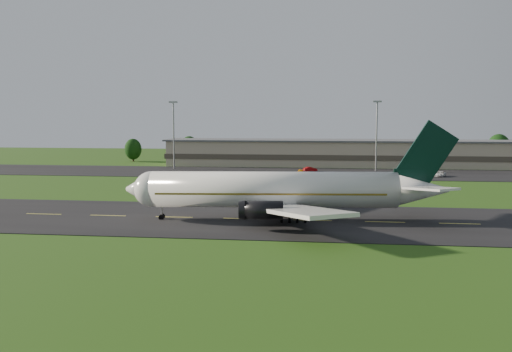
# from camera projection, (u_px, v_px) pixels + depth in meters

# --- Properties ---
(ground) EXTENTS (360.00, 360.00, 0.00)m
(ground) POSITION_uv_depth(u_px,v_px,m) (385.00, 223.00, 86.70)
(ground) COLOR #264812
(ground) RESTS_ON ground
(taxiway) EXTENTS (220.00, 30.00, 0.10)m
(taxiway) POSITION_uv_depth(u_px,v_px,m) (385.00, 222.00, 86.70)
(taxiway) COLOR black
(taxiway) RESTS_ON ground
(apron) EXTENTS (260.00, 30.00, 0.10)m
(apron) POSITION_uv_depth(u_px,v_px,m) (360.00, 174.00, 157.71)
(apron) COLOR black
(apron) RESTS_ON ground
(airliner) EXTENTS (51.25, 41.97, 15.57)m
(airliner) POSITION_uv_depth(u_px,v_px,m) (279.00, 190.00, 88.32)
(airliner) COLOR white
(airliner) RESTS_ON ground
(terminal) EXTENTS (145.00, 16.00, 8.40)m
(terminal) POSITION_uv_depth(u_px,v_px,m) (376.00, 154.00, 180.33)
(terminal) COLOR tan
(terminal) RESTS_ON ground
(light_mast_west) EXTENTS (2.40, 1.20, 20.35)m
(light_mast_west) POSITION_uv_depth(u_px,v_px,m) (174.00, 127.00, 171.14)
(light_mast_west) COLOR gray
(light_mast_west) RESTS_ON ground
(light_mast_centre) EXTENTS (2.40, 1.20, 20.35)m
(light_mast_centre) POSITION_uv_depth(u_px,v_px,m) (377.00, 127.00, 163.61)
(light_mast_centre) COLOR gray
(light_mast_centre) RESTS_ON ground
(tree_line) EXTENTS (197.81, 10.09, 10.78)m
(tree_line) POSITION_uv_depth(u_px,v_px,m) (491.00, 150.00, 185.18)
(tree_line) COLOR black
(tree_line) RESTS_ON ground
(service_vehicle_a) EXTENTS (1.73, 4.19, 1.42)m
(service_vehicle_a) POSITION_uv_depth(u_px,v_px,m) (300.00, 172.00, 155.54)
(service_vehicle_a) COLOR orange
(service_vehicle_a) RESTS_ON apron
(service_vehicle_b) EXTENTS (4.25, 3.09, 1.34)m
(service_vehicle_b) POSITION_uv_depth(u_px,v_px,m) (310.00, 169.00, 163.56)
(service_vehicle_b) COLOR #A00A0D
(service_vehicle_b) RESTS_ON apron
(service_vehicle_c) EXTENTS (3.99, 5.41, 1.37)m
(service_vehicle_c) POSITION_uv_depth(u_px,v_px,m) (440.00, 174.00, 150.15)
(service_vehicle_c) COLOR silver
(service_vehicle_c) RESTS_ON apron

